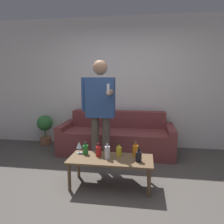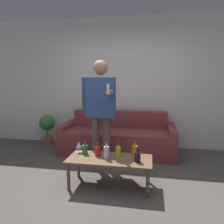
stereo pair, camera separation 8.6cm
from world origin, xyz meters
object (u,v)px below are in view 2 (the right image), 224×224
at_px(coffee_table, 110,161).
at_px(bottle_orange, 106,152).
at_px(couch, 118,138).
at_px(person_standing_front, 100,106).

distance_m(coffee_table, bottle_orange, 0.14).
xyz_separation_m(coffee_table, bottle_orange, (-0.04, -0.03, 0.13)).
distance_m(couch, person_standing_front, 1.07).
xyz_separation_m(couch, bottle_orange, (0.06, -1.41, 0.19)).
relative_size(couch, bottle_orange, 9.38).
relative_size(coffee_table, bottle_orange, 4.82).
relative_size(couch, coffee_table, 1.94).
xyz_separation_m(couch, person_standing_front, (-0.17, -0.77, 0.72)).
bearing_deg(couch, bottle_orange, -87.46).
xyz_separation_m(couch, coffee_table, (0.10, -1.39, 0.06)).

